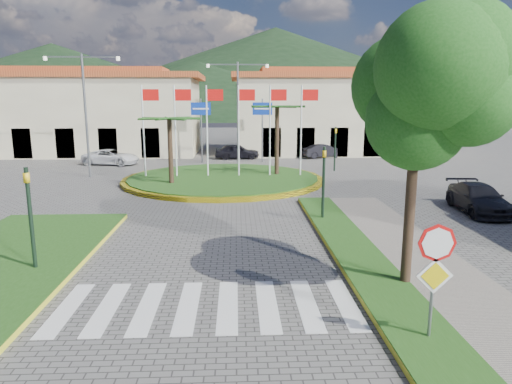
{
  "coord_description": "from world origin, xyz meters",
  "views": [
    {
      "loc": [
        0.85,
        -6.72,
        5.09
      ],
      "look_at": [
        1.48,
        8.0,
        2.11
      ],
      "focal_mm": 32.0,
      "sensor_mm": 36.0,
      "label": 1
    }
  ],
  "objects_px": {
    "roundabout_island": "(223,179)",
    "stop_sign": "(435,264)",
    "deciduous_tree": "(418,97)",
    "car_side_right": "(479,198)",
    "white_van": "(111,157)",
    "car_dark_a": "(237,151)",
    "car_dark_b": "(322,151)"
  },
  "relations": [
    {
      "from": "roundabout_island",
      "to": "stop_sign",
      "type": "relative_size",
      "value": 4.79
    },
    {
      "from": "deciduous_tree",
      "to": "car_side_right",
      "type": "relative_size",
      "value": 1.54
    },
    {
      "from": "white_van",
      "to": "car_dark_a",
      "type": "xyz_separation_m",
      "value": [
        10.09,
        3.32,
        0.05
      ]
    },
    {
      "from": "deciduous_tree",
      "to": "car_dark_a",
      "type": "bearing_deg",
      "value": 99.2
    },
    {
      "from": "roundabout_island",
      "to": "car_dark_b",
      "type": "height_order",
      "value": "roundabout_island"
    },
    {
      "from": "car_dark_a",
      "to": "car_side_right",
      "type": "distance_m",
      "value": 22.85
    },
    {
      "from": "white_van",
      "to": "car_dark_b",
      "type": "bearing_deg",
      "value": -66.11
    },
    {
      "from": "car_side_right",
      "to": "deciduous_tree",
      "type": "bearing_deg",
      "value": -122.99
    },
    {
      "from": "stop_sign",
      "to": "white_van",
      "type": "bearing_deg",
      "value": 116.66
    },
    {
      "from": "car_dark_a",
      "to": "car_dark_b",
      "type": "bearing_deg",
      "value": -88.57
    },
    {
      "from": "deciduous_tree",
      "to": "car_side_right",
      "type": "bearing_deg",
      "value": 52.09
    },
    {
      "from": "white_van",
      "to": "car_dark_b",
      "type": "height_order",
      "value": "car_dark_b"
    },
    {
      "from": "white_van",
      "to": "deciduous_tree",
      "type": "bearing_deg",
      "value": -137.61
    },
    {
      "from": "car_dark_a",
      "to": "car_side_right",
      "type": "xyz_separation_m",
      "value": [
        11.09,
        -19.98,
        -0.02
      ]
    },
    {
      "from": "stop_sign",
      "to": "deciduous_tree",
      "type": "distance_m",
      "value": 4.59
    },
    {
      "from": "car_dark_b",
      "to": "car_side_right",
      "type": "xyz_separation_m",
      "value": [
        3.45,
        -20.4,
        0.01
      ]
    },
    {
      "from": "stop_sign",
      "to": "car_dark_a",
      "type": "bearing_deg",
      "value": 97.24
    },
    {
      "from": "deciduous_tree",
      "to": "car_dark_b",
      "type": "height_order",
      "value": "deciduous_tree"
    },
    {
      "from": "roundabout_island",
      "to": "white_van",
      "type": "height_order",
      "value": "roundabout_island"
    },
    {
      "from": "roundabout_island",
      "to": "car_side_right",
      "type": "relative_size",
      "value": 2.87
    },
    {
      "from": "roundabout_island",
      "to": "car_dark_b",
      "type": "distance_m",
      "value": 14.53
    },
    {
      "from": "white_van",
      "to": "car_side_right",
      "type": "relative_size",
      "value": 1.0
    },
    {
      "from": "deciduous_tree",
      "to": "white_van",
      "type": "relative_size",
      "value": 1.54
    },
    {
      "from": "stop_sign",
      "to": "white_van",
      "type": "height_order",
      "value": "stop_sign"
    },
    {
      "from": "deciduous_tree",
      "to": "white_van",
      "type": "bearing_deg",
      "value": 120.41
    },
    {
      "from": "roundabout_island",
      "to": "car_dark_a",
      "type": "distance_m",
      "value": 11.37
    },
    {
      "from": "deciduous_tree",
      "to": "car_side_right",
      "type": "distance_m",
      "value": 11.51
    },
    {
      "from": "deciduous_tree",
      "to": "car_dark_a",
      "type": "height_order",
      "value": "deciduous_tree"
    },
    {
      "from": "white_van",
      "to": "car_dark_a",
      "type": "bearing_deg",
      "value": -59.81
    },
    {
      "from": "roundabout_island",
      "to": "white_van",
      "type": "xyz_separation_m",
      "value": [
        -9.18,
        8.0,
        0.44
      ]
    },
    {
      "from": "roundabout_island",
      "to": "car_dark_b",
      "type": "relative_size",
      "value": 3.32
    },
    {
      "from": "car_dark_a",
      "to": "car_dark_b",
      "type": "distance_m",
      "value": 7.65
    }
  ]
}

